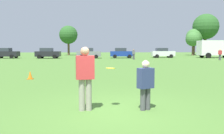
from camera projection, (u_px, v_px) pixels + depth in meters
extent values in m
plane|color=#47702D|center=(115.00, 110.00, 6.49)|extent=(185.71, 185.71, 0.00)
cylinder|color=gray|center=(82.00, 95.00, 6.43)|extent=(0.17, 0.17, 0.90)
cylinder|color=gray|center=(89.00, 95.00, 6.47)|extent=(0.17, 0.17, 0.90)
cube|color=red|center=(85.00, 67.00, 6.39)|extent=(0.54, 0.37, 0.65)
sphere|color=tan|center=(85.00, 51.00, 6.35)|extent=(0.25, 0.25, 0.25)
cylinder|color=#4C4C51|center=(148.00, 99.00, 6.56)|extent=(0.15, 0.15, 0.63)
cylinder|color=#4C4C51|center=(143.00, 99.00, 6.48)|extent=(0.15, 0.15, 0.63)
cube|color=navy|center=(146.00, 78.00, 6.47)|extent=(0.50, 0.42, 0.57)
sphere|color=beige|center=(146.00, 64.00, 6.44)|extent=(0.22, 0.22, 0.22)
cylinder|color=yellow|center=(111.00, 68.00, 6.64)|extent=(0.27, 0.27, 0.05)
cube|color=#D8590C|center=(30.00, 79.00, 13.10)|extent=(0.32, 0.32, 0.03)
cone|color=orange|center=(30.00, 75.00, 13.08)|extent=(0.24, 0.24, 0.45)
cube|color=black|center=(6.00, 54.00, 40.28)|extent=(4.24, 1.90, 0.90)
cube|color=#2D333D|center=(5.00, 50.00, 40.21)|extent=(2.04, 1.69, 0.64)
cylinder|color=black|center=(16.00, 56.00, 41.35)|extent=(0.66, 0.24, 0.66)
cylinder|color=black|center=(12.00, 57.00, 39.36)|extent=(0.66, 0.24, 0.66)
cylinder|color=black|center=(1.00, 56.00, 41.27)|extent=(0.66, 0.24, 0.66)
cube|color=black|center=(48.00, 54.00, 40.03)|extent=(4.24, 1.90, 0.90)
cube|color=#2D333D|center=(47.00, 50.00, 39.96)|extent=(2.04, 1.69, 0.64)
cylinder|color=black|center=(57.00, 56.00, 41.10)|extent=(0.66, 0.24, 0.66)
cylinder|color=black|center=(54.00, 57.00, 39.11)|extent=(0.66, 0.24, 0.66)
cylinder|color=black|center=(42.00, 56.00, 41.02)|extent=(0.66, 0.24, 0.66)
cylinder|color=black|center=(39.00, 57.00, 39.03)|extent=(0.66, 0.24, 0.66)
cube|color=slate|center=(89.00, 54.00, 40.57)|extent=(4.24, 1.90, 0.90)
cube|color=#2D333D|center=(88.00, 50.00, 40.51)|extent=(2.04, 1.69, 0.64)
cylinder|color=black|center=(97.00, 56.00, 41.64)|extent=(0.66, 0.24, 0.66)
cylinder|color=black|center=(96.00, 57.00, 39.65)|extent=(0.66, 0.24, 0.66)
cylinder|color=black|center=(82.00, 56.00, 41.57)|extent=(0.66, 0.24, 0.66)
cylinder|color=black|center=(81.00, 57.00, 39.58)|extent=(0.66, 0.24, 0.66)
cube|color=navy|center=(122.00, 54.00, 41.29)|extent=(4.24, 1.90, 0.90)
cube|color=#2D333D|center=(121.00, 50.00, 41.23)|extent=(2.04, 1.69, 0.64)
cylinder|color=black|center=(129.00, 56.00, 42.36)|extent=(0.66, 0.24, 0.66)
cylinder|color=black|center=(130.00, 56.00, 40.37)|extent=(0.66, 0.24, 0.66)
cylinder|color=black|center=(114.00, 56.00, 42.29)|extent=(0.66, 0.24, 0.66)
cylinder|color=black|center=(115.00, 56.00, 40.30)|extent=(0.66, 0.24, 0.66)
cube|color=silver|center=(163.00, 54.00, 42.79)|extent=(4.24, 1.90, 0.90)
cube|color=#2D333D|center=(162.00, 50.00, 42.72)|extent=(2.04, 1.69, 0.64)
cylinder|color=black|center=(168.00, 56.00, 43.86)|extent=(0.66, 0.24, 0.66)
cylinder|color=black|center=(171.00, 56.00, 41.87)|extent=(0.66, 0.24, 0.66)
cylinder|color=black|center=(155.00, 56.00, 43.78)|extent=(0.66, 0.24, 0.66)
cylinder|color=black|center=(157.00, 56.00, 41.79)|extent=(0.66, 0.24, 0.66)
cube|color=white|center=(217.00, 48.00, 42.08)|extent=(6.86, 2.66, 2.70)
cylinder|color=black|center=(202.00, 55.00, 43.49)|extent=(0.97, 0.30, 0.96)
cylinder|color=black|center=(208.00, 55.00, 40.76)|extent=(0.97, 0.30, 0.96)
cylinder|color=#4C4C51|center=(133.00, 57.00, 35.75)|extent=(0.15, 0.15, 0.82)
cylinder|color=#4C4C51|center=(134.00, 57.00, 35.74)|extent=(0.15, 0.15, 0.82)
cube|color=#595960|center=(134.00, 52.00, 35.69)|extent=(0.46, 0.29, 0.58)
sphere|color=#8C664C|center=(134.00, 50.00, 35.66)|extent=(0.22, 0.22, 0.22)
cylinder|color=#4C4C51|center=(219.00, 57.00, 33.86)|extent=(0.16, 0.16, 0.85)
cylinder|color=#4C4C51|center=(220.00, 57.00, 33.71)|extent=(0.16, 0.16, 0.85)
cube|color=red|center=(220.00, 52.00, 33.73)|extent=(0.45, 0.53, 0.60)
sphere|color=#D8AD8C|center=(220.00, 50.00, 33.70)|extent=(0.23, 0.23, 0.23)
cylinder|color=brown|center=(69.00, 49.00, 57.83)|extent=(0.53, 0.53, 3.21)
sphere|color=#285623|center=(68.00, 35.00, 57.54)|extent=(4.58, 4.58, 4.58)
cylinder|color=brown|center=(193.00, 50.00, 57.33)|extent=(0.42, 0.42, 2.52)
sphere|color=#3D7033|center=(193.00, 39.00, 57.11)|extent=(3.61, 3.61, 3.61)
cylinder|color=brown|center=(194.00, 50.00, 58.28)|extent=(0.48, 0.48, 2.89)
sphere|color=#3D7033|center=(194.00, 37.00, 58.02)|extent=(4.13, 4.13, 4.13)
cylinder|color=brown|center=(205.00, 46.00, 58.41)|extent=(0.75, 0.75, 4.50)
sphere|color=#285623|center=(206.00, 27.00, 58.01)|extent=(6.42, 6.42, 6.42)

